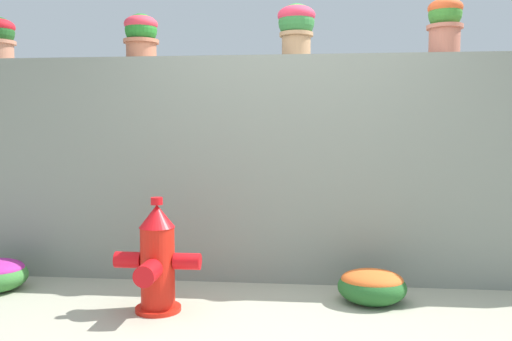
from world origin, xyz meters
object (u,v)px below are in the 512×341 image
object	(u,v)px
flower_bush_left	(372,285)
fire_hydrant	(157,261)
potted_plant_3	(445,21)
potted_plant_2	(296,25)
potted_plant_1	(141,34)

from	to	relation	value
flower_bush_left	fire_hydrant	bearing A→B (deg)	-166.91
potted_plant_3	fire_hydrant	size ratio (longest dim) A/B	0.57
potted_plant_2	potted_plant_3	xyz separation A→B (m)	(1.17, -0.02, 0.01)
potted_plant_2	flower_bush_left	world-z (taller)	potted_plant_2
potted_plant_2	flower_bush_left	bearing A→B (deg)	-46.27
potted_plant_1	potted_plant_3	xyz separation A→B (m)	(2.48, -0.02, 0.05)
potted_plant_2	potted_plant_3	distance (m)	1.17
potted_plant_3	potted_plant_2	bearing A→B (deg)	179.14
potted_plant_1	fire_hydrant	xyz separation A→B (m)	(0.39, -0.94, -1.70)
potted_plant_1	potted_plant_3	world-z (taller)	potted_plant_3
flower_bush_left	potted_plant_2	bearing A→B (deg)	133.73
potted_plant_2	fire_hydrant	distance (m)	2.18
potted_plant_2	potted_plant_3	world-z (taller)	potted_plant_3
potted_plant_2	fire_hydrant	xyz separation A→B (m)	(-0.91, -0.94, -1.74)
potted_plant_1	flower_bush_left	xyz separation A→B (m)	(1.88, -0.60, -1.92)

